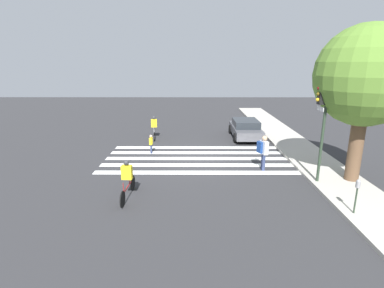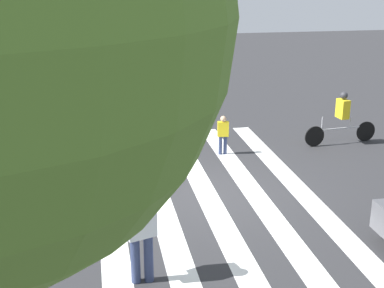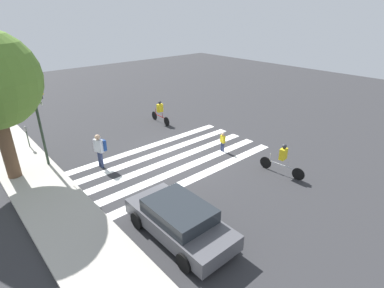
# 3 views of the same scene
# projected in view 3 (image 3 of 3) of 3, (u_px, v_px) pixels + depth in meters

# --- Properties ---
(ground_plane) EXTENTS (60.00, 60.00, 0.00)m
(ground_plane) POSITION_uv_depth(u_px,v_px,m) (174.00, 159.00, 15.94)
(ground_plane) COLOR #2D2D30
(sidewalk_curb) EXTENTS (36.00, 2.50, 0.14)m
(sidewalk_curb) POSITION_uv_depth(u_px,v_px,m) (54.00, 204.00, 12.14)
(sidewalk_curb) COLOR #ADA89E
(sidewalk_curb) RESTS_ON ground_plane
(crosswalk_stripes) EXTENTS (4.91, 10.00, 0.01)m
(crosswalk_stripes) POSITION_uv_depth(u_px,v_px,m) (174.00, 159.00, 15.93)
(crosswalk_stripes) COLOR white
(crosswalk_stripes) RESTS_ON ground_plane
(traffic_light) EXTENTS (0.60, 0.50, 4.54)m
(traffic_light) POSITION_uv_depth(u_px,v_px,m) (39.00, 105.00, 13.95)
(traffic_light) COLOR #283828
(traffic_light) RESTS_ON ground_plane
(parking_meter) EXTENTS (0.15, 0.15, 1.38)m
(parking_meter) POSITION_uv_depth(u_px,v_px,m) (26.00, 132.00, 16.67)
(parking_meter) COLOR #283828
(parking_meter) RESTS_ON ground_plane
(pedestrian_child_with_backpack) EXTENTS (0.53, 0.50, 1.74)m
(pedestrian_child_with_backpack) POSITION_uv_depth(u_px,v_px,m) (100.00, 148.00, 14.76)
(pedestrian_child_with_backpack) COLOR navy
(pedestrian_child_with_backpack) RESTS_ON ground_plane
(pedestrian_adult_blue_shirt) EXTENTS (0.32, 0.18, 1.10)m
(pedestrian_adult_blue_shirt) POSITION_uv_depth(u_px,v_px,m) (223.00, 141.00, 16.56)
(pedestrian_adult_blue_shirt) COLOR navy
(pedestrian_adult_blue_shirt) RESTS_ON ground_plane
(cyclist_mid_street) EXTENTS (2.17, 0.41, 1.58)m
(cyclist_mid_street) POSITION_uv_depth(u_px,v_px,m) (160.00, 111.00, 20.64)
(cyclist_mid_street) COLOR black
(cyclist_mid_street) RESTS_ON ground_plane
(cyclist_near_curb) EXTENTS (2.30, 0.42, 1.57)m
(cyclist_near_curb) POSITION_uv_depth(u_px,v_px,m) (283.00, 158.00, 14.16)
(cyclist_near_curb) COLOR black
(cyclist_near_curb) RESTS_ON ground_plane
(car_parked_silver_sedan) EXTENTS (4.24, 1.98, 1.28)m
(car_parked_silver_sedan) POSITION_uv_depth(u_px,v_px,m) (179.00, 220.00, 10.30)
(car_parked_silver_sedan) COLOR #4C4C51
(car_parked_silver_sedan) RESTS_ON ground_plane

